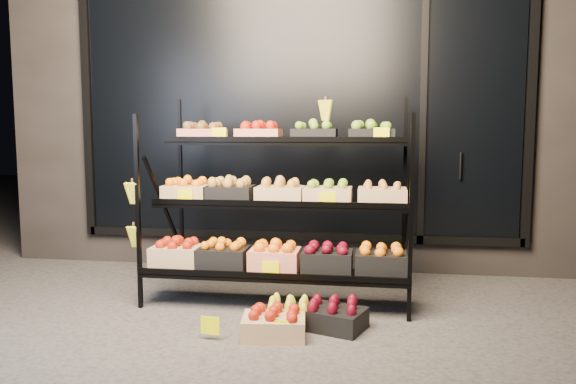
# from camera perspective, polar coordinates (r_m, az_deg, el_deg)

# --- Properties ---
(ground) EXTENTS (24.00, 24.00, 0.00)m
(ground) POSITION_cam_1_polar(r_m,az_deg,el_deg) (4.16, -2.33, -13.07)
(ground) COLOR #514F4C
(ground) RESTS_ON ground
(building) EXTENTS (6.00, 2.08, 3.50)m
(building) POSITION_cam_1_polar(r_m,az_deg,el_deg) (6.49, 2.07, 9.55)
(building) COLOR #2D2826
(building) RESTS_ON ground
(display_rack) EXTENTS (2.18, 1.02, 1.74)m
(display_rack) POSITION_cam_1_polar(r_m,az_deg,el_deg) (4.55, -1.01, -1.15)
(display_rack) COLOR black
(display_rack) RESTS_ON ground
(tag_floor_a) EXTENTS (0.13, 0.01, 0.12)m
(tag_floor_a) POSITION_cam_1_polar(r_m,az_deg,el_deg) (3.84, -7.91, -13.85)
(tag_floor_a) COLOR #FFFD00
(tag_floor_a) RESTS_ON ground
(tag_floor_b) EXTENTS (0.13, 0.01, 0.12)m
(tag_floor_b) POSITION_cam_1_polar(r_m,az_deg,el_deg) (3.73, -0.35, -14.38)
(tag_floor_b) COLOR #FFFD00
(tag_floor_b) RESTS_ON ground
(floor_crate_midleft) EXTENTS (0.43, 0.38, 0.19)m
(floor_crate_midleft) POSITION_cam_1_polar(r_m,az_deg,el_deg) (4.05, 0.10, -12.26)
(floor_crate_midleft) COLOR black
(floor_crate_midleft) RESTS_ON ground
(floor_crate_midright) EXTENTS (0.45, 0.36, 0.21)m
(floor_crate_midright) POSITION_cam_1_polar(r_m,az_deg,el_deg) (3.85, -1.45, -13.15)
(floor_crate_midright) COLOR tan
(floor_crate_midright) RESTS_ON ground
(floor_crate_right) EXTENTS (0.50, 0.44, 0.21)m
(floor_crate_right) POSITION_cam_1_polar(r_m,az_deg,el_deg) (4.01, 4.60, -12.35)
(floor_crate_right) COLOR black
(floor_crate_right) RESTS_ON ground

